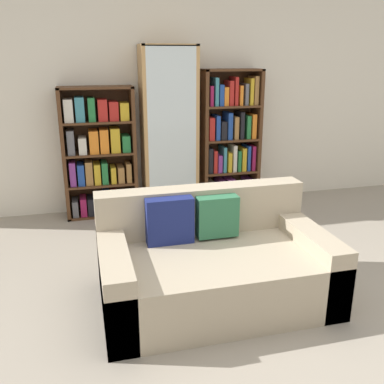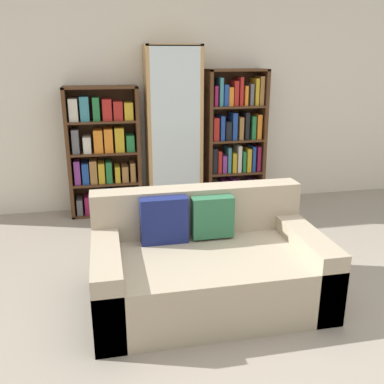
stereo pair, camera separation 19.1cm
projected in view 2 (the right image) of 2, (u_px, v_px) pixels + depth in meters
ground_plane at (256, 333)px, 2.90m from camera, size 16.00×16.00×0.00m
wall_back at (181, 94)px, 5.08m from camera, size 6.27×0.06×2.70m
couch at (207, 265)px, 3.23m from camera, size 1.69×1.00×0.80m
bookshelf_left at (104, 154)px, 4.91m from camera, size 0.82×0.32×1.47m
display_cabinet at (173, 132)px, 4.98m from camera, size 0.63×0.36×1.91m
bookshelf_right at (235, 142)px, 5.19m from camera, size 0.71×0.32×1.64m
wine_bottle at (242, 208)px, 4.84m from camera, size 0.09×0.09×0.37m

